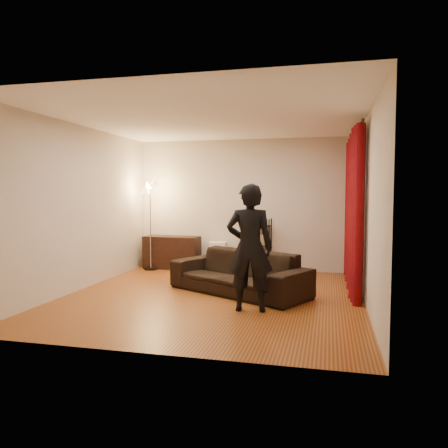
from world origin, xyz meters
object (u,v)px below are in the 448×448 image
(storage_boxes, at_px, (218,256))
(media_cabinet, at_px, (172,252))
(wire_shelf, at_px, (258,245))
(person, at_px, (250,248))
(floor_lamp, at_px, (150,225))
(sofa, at_px, (239,272))

(storage_boxes, bearing_deg, media_cabinet, -175.04)
(storage_boxes, height_order, wire_shelf, wire_shelf)
(person, xyz_separation_m, media_cabinet, (-2.19, 2.92, -0.52))
(storage_boxes, bearing_deg, person, -68.01)
(wire_shelf, relative_size, floor_lamp, 0.58)
(media_cabinet, distance_m, storage_boxes, 0.98)
(media_cabinet, relative_size, storage_boxes, 2.02)
(media_cabinet, bearing_deg, sofa, -43.67)
(media_cabinet, height_order, floor_lamp, floor_lamp)
(storage_boxes, bearing_deg, sofa, -66.84)
(storage_boxes, height_order, floor_lamp, floor_lamp)
(media_cabinet, xyz_separation_m, floor_lamp, (-0.37, -0.25, 0.59))
(wire_shelf, bearing_deg, floor_lamp, -147.88)
(storage_boxes, distance_m, wire_shelf, 0.89)
(media_cabinet, bearing_deg, floor_lamp, -143.19)
(sofa, bearing_deg, person, -42.30)
(wire_shelf, xyz_separation_m, floor_lamp, (-2.21, -0.30, 0.39))
(sofa, distance_m, wire_shelf, 1.99)
(sofa, height_order, media_cabinet, media_cabinet)
(media_cabinet, relative_size, floor_lamp, 0.63)
(sofa, height_order, storage_boxes, sofa)
(person, height_order, wire_shelf, person)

